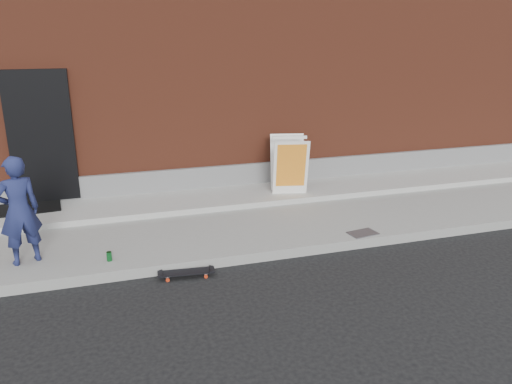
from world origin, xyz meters
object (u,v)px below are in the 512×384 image
object	(u,v)px
child	(19,211)
skateboard	(186,273)
pizza_sign	(289,164)
soda_can	(109,256)

from	to	relation	value
child	skateboard	bearing A→B (deg)	137.13
pizza_sign	soda_can	xyz separation A→B (m)	(-3.29, -1.88, -0.56)
pizza_sign	soda_can	distance (m)	3.83
child	skateboard	xyz separation A→B (m)	(2.03, -0.77, -0.82)
soda_can	skateboard	bearing A→B (deg)	-26.93
pizza_sign	skateboard	bearing A→B (deg)	-134.55
skateboard	child	bearing A→B (deg)	159.12
skateboard	soda_can	xyz separation A→B (m)	(-0.96, 0.49, 0.15)
child	skateboard	world-z (taller)	child
soda_can	pizza_sign	bearing A→B (deg)	29.72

